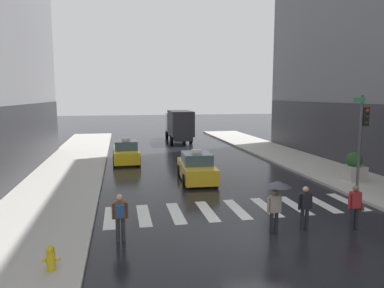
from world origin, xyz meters
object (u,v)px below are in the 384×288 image
Objects in this scene: pedestrian_with_backpack at (120,214)px; traffic_light_pole at (362,129)px; pedestrian_plain_coat at (305,205)px; taxi_second at (126,152)px; taxi_lead at (197,168)px; pedestrian_with_umbrella at (277,193)px; fire_hydrant at (51,258)px; box_truck at (179,125)px; pedestrian_with_handbag at (355,205)px; planter_near_corner at (354,167)px.

traffic_light_pole is at bearing 18.33° from pedestrian_with_backpack.
taxi_second is at bearing 112.13° from pedestrian_plain_coat.
pedestrian_with_backpack is (-0.47, -14.88, 0.25)m from taxi_second.
traffic_light_pole is 9.07m from taxi_lead.
pedestrian_with_umbrella is 7.55m from fire_hydrant.
box_truck is 10.54× the size of fire_hydrant.
taxi_second is 2.76× the size of pedestrian_with_backpack.
pedestrian_with_handbag is at bearing -127.83° from traffic_light_pole.
pedestrian_plain_coat is at bearing -136.19° from planter_near_corner.
taxi_second is at bearing 108.01° from pedestrian_with_umbrella.
fire_hydrant is at bearing -168.06° from pedestrian_with_umbrella.
planter_near_corner reaches higher than pedestrian_plain_coat.
pedestrian_with_backpack is at bearing 175.75° from pedestrian_with_umbrella.
pedestrian_with_backpack is (-5.44, 0.40, -0.54)m from pedestrian_with_umbrella.
taxi_lead is 8.98m from planter_near_corner.
pedestrian_with_umbrella is 1.18× the size of pedestrian_with_backpack.
taxi_lead is 1.01× the size of taxi_second.
taxi_lead is 0.61× the size of box_truck.
fire_hydrant is 16.91m from planter_near_corner.
taxi_second is 14.89m from pedestrian_with_backpack.
pedestrian_with_umbrella is 3.11m from pedestrian_with_handbag.
pedestrian_with_handbag and pedestrian_plain_coat have the same top height.
pedestrian_with_handbag is at bearing -8.44° from pedestrian_plain_coat.
traffic_light_pole is at bearing -43.41° from taxi_second.
pedestrian_plain_coat is (1.19, 0.14, -0.58)m from pedestrian_with_umbrella.
planter_near_corner is (6.82, -19.74, -0.98)m from box_truck.
traffic_light_pole is 2.91× the size of pedestrian_with_handbag.
traffic_light_pole is 2.47× the size of pedestrian_with_umbrella.
pedestrian_with_backpack is at bearing 176.36° from pedestrian_with_handbag.
pedestrian_with_handbag reaches higher than fire_hydrant.
planter_near_corner is at bearing -70.94° from box_truck.
box_truck is 28.82m from fire_hydrant.
pedestrian_plain_coat is (-1.86, 0.28, 0.01)m from pedestrian_with_handbag.
fire_hydrant is (-2.35, -16.83, -0.22)m from taxi_second.
pedestrian_with_umbrella is at bearing -146.25° from traffic_light_pole.
pedestrian_with_backpack is (-6.26, -25.66, -0.88)m from box_truck.
box_truck reaches higher than taxi_lead.
taxi_lead is 7.72m from taxi_second.
taxi_second is 2.85× the size of planter_near_corner.
pedestrian_with_handbag is 1.88m from pedestrian_plain_coat.
taxi_lead is at bearing 58.34° from fire_hydrant.
traffic_light_pole reaches higher than planter_near_corner.
box_truck reaches higher than fire_hydrant.
pedestrian_with_handbag is 7.92m from planter_near_corner.
pedestrian_with_backpack is 1.00× the size of pedestrian_with_handbag.
pedestrian_plain_coat is at bearing 6.73° from pedestrian_with_umbrella.
traffic_light_pole is at bearing -119.06° from planter_near_corner.
planter_near_corner reaches higher than fire_hydrant.
pedestrian_with_handbag is (3.05, -0.14, -0.58)m from pedestrian_with_umbrella.
pedestrian_plain_coat is at bearing -141.69° from traffic_light_pole.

